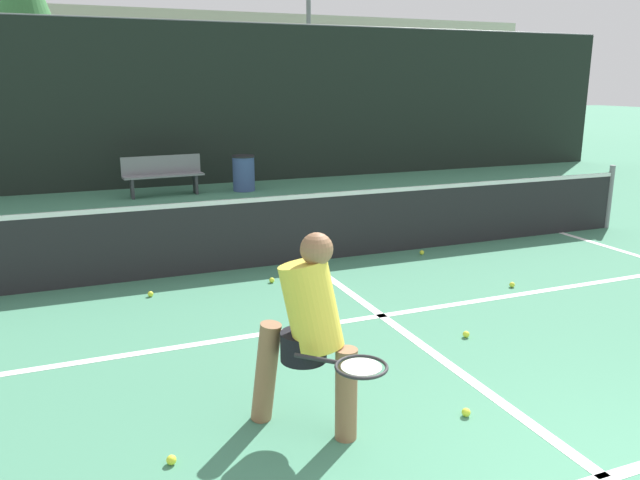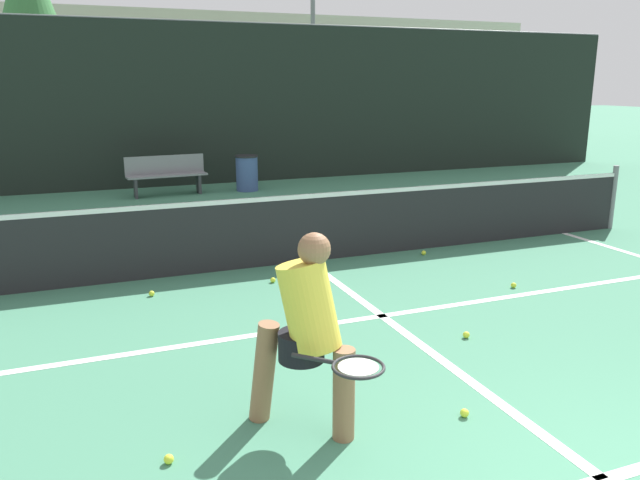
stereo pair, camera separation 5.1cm
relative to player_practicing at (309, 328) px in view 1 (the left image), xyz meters
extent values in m
cube|color=white|center=(1.53, -1.23, -0.78)|extent=(11.00, 0.10, 0.01)
cube|color=white|center=(1.53, 1.80, -0.78)|extent=(8.25, 0.10, 0.01)
cube|color=white|center=(1.53, 1.41, -0.78)|extent=(0.10, 5.28, 0.01)
cylinder|color=slate|center=(7.03, 4.05, -0.25)|extent=(0.09, 0.09, 1.07)
cube|color=#232326|center=(1.53, 4.05, -0.31)|extent=(11.00, 0.02, 0.95)
cube|color=white|center=(1.53, 4.05, 0.14)|extent=(11.00, 0.03, 0.06)
cube|color=black|center=(1.53, 11.33, 1.10)|extent=(24.00, 0.06, 3.76)
cylinder|color=slate|center=(1.53, 11.33, 3.00)|extent=(24.00, 0.04, 0.04)
cylinder|color=#8C6042|center=(0.20, -0.19, -0.45)|extent=(0.15, 0.15, 0.67)
cylinder|color=#8C6042|center=(-0.24, 0.25, -0.40)|extent=(0.29, 0.29, 0.78)
cylinder|color=black|center=(-0.03, 0.04, -0.14)|extent=(0.33, 0.33, 0.20)
cylinder|color=yellow|center=(0.01, -0.01, 0.16)|extent=(0.44, 0.43, 0.70)
sphere|color=#8C6042|center=(0.04, -0.03, 0.57)|extent=(0.22, 0.22, 0.22)
cylinder|color=#262628|center=(-0.06, -0.28, -0.09)|extent=(0.23, 0.23, 0.03)
torus|color=#262628|center=(0.16, -0.50, -0.09)|extent=(0.48, 0.48, 0.02)
cylinder|color=beige|center=(0.16, -0.50, -0.09)|extent=(0.37, 0.37, 0.01)
sphere|color=#D1E033|center=(3.19, 3.75, -0.75)|extent=(0.07, 0.07, 0.07)
sphere|color=#D1E033|center=(0.58, 0.62, -0.75)|extent=(0.07, 0.07, 0.07)
sphere|color=#D1E033|center=(1.15, -0.27, -0.75)|extent=(0.07, 0.07, 0.07)
sphere|color=#D1E033|center=(3.44, 2.06, -0.75)|extent=(0.07, 0.07, 0.07)
sphere|color=#D1E033|center=(2.02, 0.98, -0.75)|extent=(0.07, 0.07, 0.07)
sphere|color=#D1E033|center=(0.83, 2.70, -0.75)|extent=(0.07, 0.07, 0.07)
sphere|color=#D1E033|center=(0.79, 3.33, -0.75)|extent=(0.07, 0.07, 0.07)
sphere|color=#D1E033|center=(-0.68, 3.36, -0.75)|extent=(0.07, 0.07, 0.07)
sphere|color=#D1E033|center=(-0.99, -0.05, -0.75)|extent=(0.07, 0.07, 0.07)
cube|color=slate|center=(0.49, 10.04, -0.34)|extent=(1.75, 0.50, 0.04)
cube|color=slate|center=(0.48, 10.22, -0.13)|extent=(1.73, 0.18, 0.42)
cube|color=#333338|center=(-0.20, 9.99, -0.56)|extent=(0.06, 0.32, 0.44)
cube|color=#333338|center=(1.18, 10.09, -0.56)|extent=(0.06, 0.32, 0.44)
cylinder|color=#384C7F|center=(2.28, 10.02, -0.40)|extent=(0.50, 0.50, 0.77)
cylinder|color=black|center=(2.28, 10.02, 0.00)|extent=(0.52, 0.52, 0.04)
cube|color=silver|center=(-2.69, 15.79, -0.33)|extent=(1.68, 4.28, 0.90)
cube|color=#1E2328|center=(-2.69, 15.57, 0.41)|extent=(1.41, 2.57, 0.60)
cylinder|color=black|center=(-1.93, 17.16, -0.48)|extent=(0.18, 0.60, 0.60)
cylinder|color=black|center=(-1.93, 14.42, -0.48)|extent=(0.18, 0.60, 0.60)
cylinder|color=slate|center=(6.83, 17.65, 2.75)|extent=(0.16, 0.16, 7.06)
cylinder|color=brown|center=(-2.15, 16.69, 0.57)|extent=(0.28, 0.28, 2.70)
cone|color=#38753D|center=(-2.15, 16.69, 3.81)|extent=(2.43, 2.43, 3.78)
cylinder|color=brown|center=(2.48, 18.60, 0.64)|extent=(0.28, 0.28, 2.85)
ellipsoid|color=#2D6633|center=(2.48, 18.60, 2.42)|extent=(3.14, 3.14, 0.90)
cube|color=beige|center=(1.53, 23.59, 1.82)|extent=(36.00, 2.40, 5.20)
camera|label=1|loc=(-1.44, -3.73, 1.64)|focal=35.00mm
camera|label=2|loc=(-1.39, -3.75, 1.64)|focal=35.00mm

